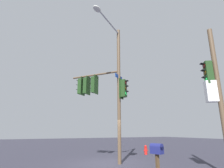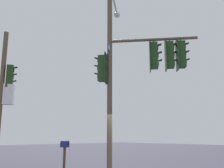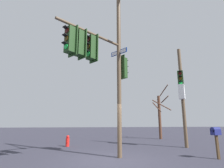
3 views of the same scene
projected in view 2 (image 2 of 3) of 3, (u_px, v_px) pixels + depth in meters
name	position (u px, v px, depth m)	size (l,w,h in m)	color
main_signal_pole_assembly	(134.00, 58.00, 10.85)	(3.12, 5.06, 8.65)	brown
secondary_pole_assembly	(5.00, 93.00, 12.20)	(0.72, 0.59, 6.74)	brown
mailbox	(65.00, 146.00, 13.73)	(0.36, 0.49, 1.41)	#4C3823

